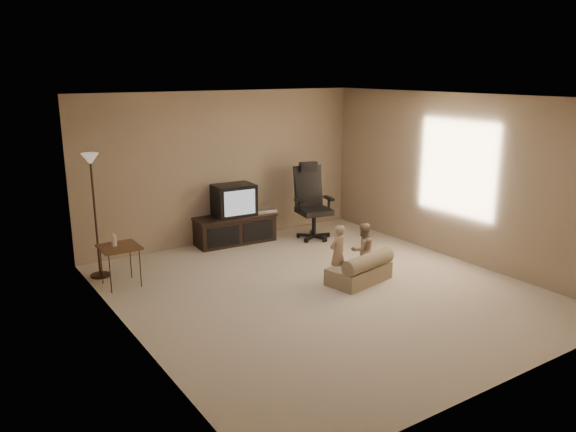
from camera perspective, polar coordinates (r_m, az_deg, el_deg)
name	(u,v)px	position (r m, az deg, el deg)	size (l,w,h in m)	color
floor	(322,290)	(7.49, 3.44, -7.52)	(5.50, 5.50, 0.00)	beige
room_shell	(324,177)	(7.06, 3.63, 3.98)	(5.50, 5.50, 5.50)	white
tv_stand	(235,219)	(9.39, -5.41, -0.29)	(1.41, 0.59, 1.00)	black
office_chair	(312,211)	(9.62, 2.45, 0.47)	(0.69, 0.72, 1.30)	black
side_table	(119,247)	(7.79, -16.81, -3.06)	(0.50, 0.50, 0.75)	brown
floor_lamp	(93,188)	(8.05, -19.23, 2.71)	(0.27, 0.27, 1.74)	#2F2115
child_sofa	(361,270)	(7.74, 7.46, -5.47)	(0.97, 0.67, 0.44)	gray
toddler_left	(338,253)	(7.72, 5.07, -3.74)	(0.29, 0.21, 0.79)	tan
toddler_right	(363,250)	(7.92, 7.60, -3.41)	(0.37, 0.21, 0.77)	tan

